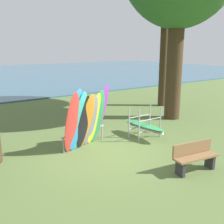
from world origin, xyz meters
TOP-DOWN VIEW (x-y plane):
  - ground_plane at (0.00, 0.00)m, footprint 80.00×80.00m
  - leaning_board_pile at (-0.30, 0.91)m, footprint 2.05×1.19m
  - board_storage_rack at (2.12, 0.61)m, footprint 1.15×2.12m
  - park_bench at (1.34, -2.44)m, footprint 1.44×0.61m

SIDE VIEW (x-z plane):
  - ground_plane at x=0.00m, z-range 0.00..0.00m
  - park_bench at x=1.34m, z-range 0.03..0.88m
  - board_storage_rack at x=2.12m, z-range -0.15..1.10m
  - leaning_board_pile at x=-0.30m, z-range -0.09..2.16m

